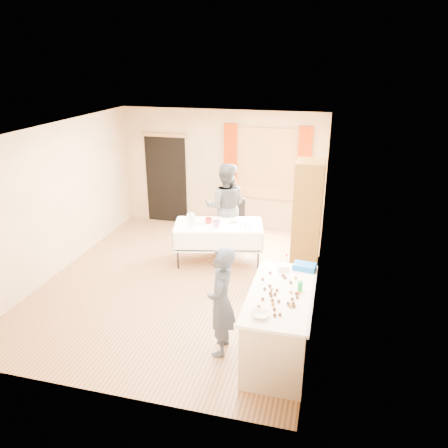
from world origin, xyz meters
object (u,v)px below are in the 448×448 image
(cabinet, at_px, (307,213))
(party_table, at_px, (219,239))
(chair, at_px, (235,231))
(girl, at_px, (221,302))
(counter, at_px, (280,324))
(woman, at_px, (226,207))

(cabinet, relative_size, party_table, 1.10)
(cabinet, xyz_separation_m, chair, (-1.46, 0.49, -0.69))
(party_table, distance_m, girl, 2.72)
(counter, relative_size, woman, 0.96)
(cabinet, distance_m, woman, 1.63)
(cabinet, height_order, chair, cabinet)
(girl, distance_m, woman, 3.34)
(counter, xyz_separation_m, woman, (-1.50, 3.11, 0.42))
(woman, bearing_deg, girl, 92.56)
(counter, bearing_deg, party_table, 120.92)
(party_table, distance_m, chair, 0.89)
(woman, bearing_deg, party_table, 81.70)
(party_table, distance_m, woman, 0.77)
(counter, bearing_deg, chair, 112.26)
(chair, height_order, girl, girl)
(counter, xyz_separation_m, party_table, (-1.48, 2.47, -0.01))
(chair, bearing_deg, counter, -75.64)
(cabinet, xyz_separation_m, party_table, (-1.58, -0.37, -0.52))
(party_table, height_order, woman, woman)
(counter, height_order, chair, chair)
(party_table, bearing_deg, chair, 69.26)
(counter, xyz_separation_m, girl, (-0.74, -0.13, 0.29))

